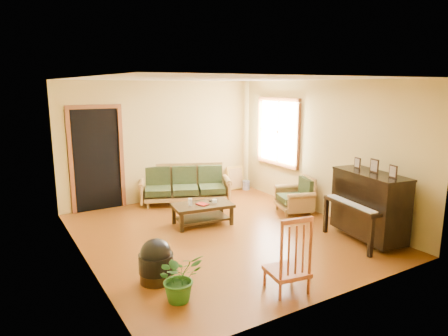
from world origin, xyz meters
TOP-DOWN VIEW (x-y plane):
  - floor at (0.00, 0.00)m, footprint 5.00×5.00m
  - doorway at (-1.45, 2.48)m, footprint 1.08×0.16m
  - window at (2.21, 1.30)m, footprint 0.12×1.36m
  - sofa at (0.25, 1.98)m, footprint 2.06×1.46m
  - coffee_table at (-0.07, 0.59)m, footprint 1.13×0.71m
  - armchair at (1.83, 0.26)m, footprint 0.90×0.92m
  - piano at (1.89, -1.48)m, footprint 0.96×1.39m
  - footstool at (-1.60, -1.03)m, footprint 0.52×0.52m
  - red_chair at (-0.30, -2.06)m, footprint 0.54×0.57m
  - leaning_frame at (1.78, 2.36)m, footprint 0.45×0.10m
  - ceramic_crock at (2.01, 2.23)m, footprint 0.23×0.23m
  - potted_plant at (-1.54, -1.61)m, footprint 0.54×0.48m
  - book at (-0.16, 0.52)m, footprint 0.21×0.25m
  - candle at (-0.30, 0.62)m, footprint 0.08×0.08m
  - glass_jar at (0.17, 0.55)m, footprint 0.09×0.09m
  - remote at (0.19, 0.68)m, footprint 0.15×0.10m

SIDE VIEW (x-z plane):
  - floor at x=0.00m, z-range 0.00..0.00m
  - ceramic_crock at x=2.01m, z-range 0.00..0.22m
  - coffee_table at x=-0.07m, z-range 0.00..0.39m
  - footstool at x=-1.60m, z-range 0.00..0.43m
  - potted_plant at x=-1.54m, z-range 0.00..0.59m
  - leaning_frame at x=1.78m, z-range 0.00..0.60m
  - armchair at x=1.83m, z-range 0.00..0.74m
  - remote at x=0.19m, z-range 0.39..0.40m
  - book at x=-0.16m, z-range 0.39..0.41m
  - sofa at x=0.25m, z-range 0.00..0.81m
  - glass_jar at x=0.17m, z-range 0.39..0.45m
  - candle at x=-0.30m, z-range 0.39..0.52m
  - red_chair at x=-0.30m, z-range 0.00..0.99m
  - piano at x=1.89m, z-range 0.00..1.14m
  - doorway at x=-1.45m, z-range 0.00..2.05m
  - window at x=2.21m, z-range 0.77..2.23m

